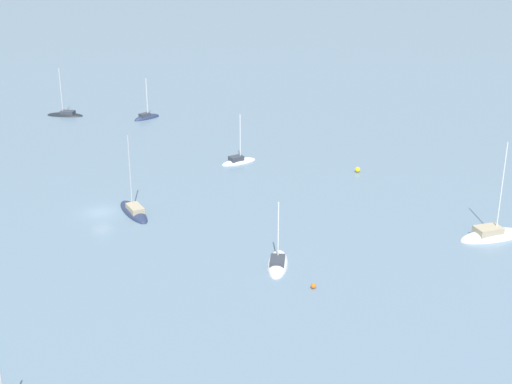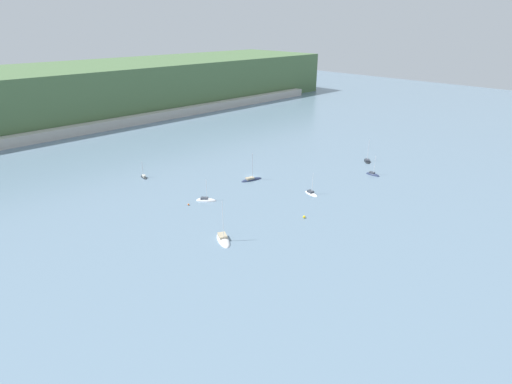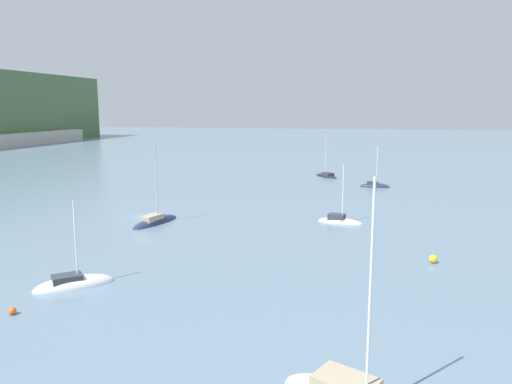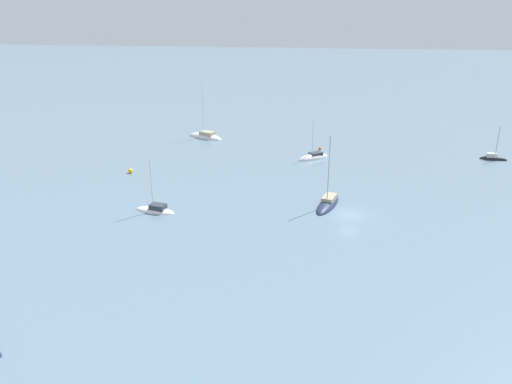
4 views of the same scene
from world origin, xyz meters
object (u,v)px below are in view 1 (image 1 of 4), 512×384
sailboat_5 (134,212)px  mooring_buoy_0 (358,170)px  sailboat_0 (238,162)px  sailboat_3 (492,236)px  sailboat_4 (147,118)px  sailboat_2 (65,115)px  mooring_buoy_1 (313,286)px  sailboat_6 (278,265)px

sailboat_5 → mooring_buoy_0: size_ratio=13.73×
sailboat_0 → sailboat_3: bearing=-74.4°
sailboat_0 → sailboat_4: size_ratio=0.96×
sailboat_2 → sailboat_3: sailboat_3 is taller
sailboat_2 → sailboat_5: bearing=121.5°
sailboat_0 → sailboat_2: sailboat_2 is taller
sailboat_0 → sailboat_2: bearing=108.1°
sailboat_3 → sailboat_5: 44.75m
mooring_buoy_0 → mooring_buoy_1: mooring_buoy_0 is taller
sailboat_4 → sailboat_6: size_ratio=1.03×
sailboat_5 → sailboat_0: bearing=-60.9°
sailboat_5 → sailboat_6: sailboat_5 is taller
mooring_buoy_1 → sailboat_2: bearing=-11.3°
sailboat_0 → mooring_buoy_0: sailboat_0 is taller
sailboat_5 → mooring_buoy_0: 34.94m
sailboat_3 → mooring_buoy_1: sailboat_3 is taller
sailboat_6 → sailboat_5: bearing=56.1°
sailboat_2 → mooring_buoy_0: (-59.75, -15.51, 0.29)m
sailboat_4 → sailboat_5: size_ratio=0.77×
mooring_buoy_1 → mooring_buoy_0: bearing=-57.8°
sailboat_6 → mooring_buoy_0: sailboat_6 is taller
sailboat_3 → mooring_buoy_0: 26.79m
sailboat_6 → sailboat_0: bearing=13.6°
sailboat_2 → sailboat_6: (-73.35, 14.97, -0.04)m
sailboat_4 → mooring_buoy_0: bearing=-85.2°
sailboat_3 → sailboat_6: (12.36, 23.88, -0.05)m
sailboat_0 → mooring_buoy_1: (-35.55, 21.50, 0.15)m
sailboat_2 → sailboat_4: 16.20m
mooring_buoy_1 → sailboat_0: bearing=-31.2°
sailboat_2 → sailboat_6: sailboat_2 is taller
sailboat_3 → sailboat_5: (35.72, 26.95, -0.01)m
sailboat_4 → mooring_buoy_1: sailboat_4 is taller
sailboat_2 → mooring_buoy_1: (-79.59, 15.97, 0.17)m
sailboat_3 → sailboat_6: sailboat_3 is taller
sailboat_0 → sailboat_2: size_ratio=0.84×
sailboat_2 → sailboat_6: 74.86m
sailboat_5 → mooring_buoy_1: (-29.61, -2.06, 0.17)m
sailboat_2 → sailboat_5: (-49.98, 18.03, 0.00)m
sailboat_2 → mooring_buoy_0: bearing=155.9°
mooring_buoy_0 → sailboat_0: bearing=32.5°
sailboat_2 → sailboat_4: bearing=-179.5°
sailboat_2 → mooring_buoy_0: sailboat_2 is taller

